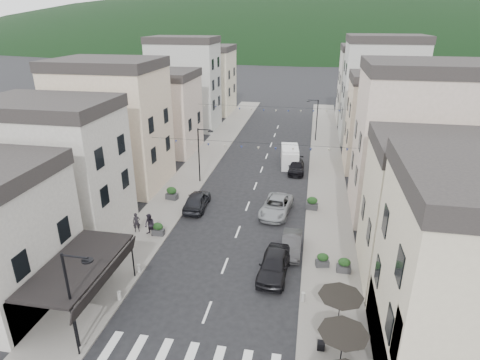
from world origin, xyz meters
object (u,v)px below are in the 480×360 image
(parked_car_a, at_px, (274,265))
(parked_car_b, at_px, (292,244))
(parked_car_e, at_px, (197,200))
(pedestrian_a, at_px, (137,222))
(parked_car_d, at_px, (296,167))
(delivery_van, at_px, (290,156))
(parked_car_c, at_px, (276,206))
(pedestrian_b, at_px, (150,225))

(parked_car_a, relative_size, parked_car_b, 1.17)
(parked_car_e, bearing_deg, parked_car_a, 129.59)
(parked_car_b, relative_size, pedestrian_a, 2.49)
(parked_car_d, xyz_separation_m, delivery_van, (-0.93, 2.30, 0.52))
(parked_car_c, bearing_deg, delivery_van, 95.59)
(parked_car_b, distance_m, delivery_van, 19.58)
(parked_car_c, distance_m, parked_car_e, 7.40)
(parked_car_b, distance_m, parked_car_c, 6.48)
(parked_car_b, height_order, delivery_van, delivery_van)
(parked_car_b, bearing_deg, parked_car_d, 91.95)
(delivery_van, bearing_deg, parked_car_b, -91.36)
(parked_car_d, height_order, pedestrian_a, pedestrian_a)
(parked_car_c, relative_size, pedestrian_a, 3.22)
(parked_car_c, distance_m, parked_car_d, 11.06)
(pedestrian_b, bearing_deg, delivery_van, 87.13)
(pedestrian_a, bearing_deg, parked_car_d, 27.10)
(parked_car_d, xyz_separation_m, parked_car_e, (-8.63, -11.22, 0.16))
(parked_car_a, bearing_deg, parked_car_d, 92.32)
(delivery_van, relative_size, pedestrian_b, 2.73)
(pedestrian_a, distance_m, pedestrian_b, 1.40)
(parked_car_c, relative_size, parked_car_d, 1.19)
(pedestrian_a, height_order, pedestrian_b, pedestrian_b)
(parked_car_c, distance_m, pedestrian_a, 12.34)
(parked_car_c, xyz_separation_m, parked_car_e, (-7.40, -0.23, 0.06))
(parked_car_b, distance_m, pedestrian_a, 12.84)
(parked_car_b, height_order, parked_car_d, parked_car_b)
(parked_car_b, bearing_deg, parked_car_e, 146.97)
(parked_car_a, xyz_separation_m, pedestrian_a, (-11.82, 3.81, 0.12))
(parked_car_d, bearing_deg, pedestrian_a, -127.89)
(delivery_van, bearing_deg, parked_car_a, -94.50)
(parked_car_a, bearing_deg, parked_car_c, 98.39)
(parked_car_c, relative_size, parked_car_e, 1.13)
(parked_car_b, relative_size, parked_car_e, 0.87)
(parked_car_a, xyz_separation_m, parked_car_b, (1.00, 3.14, -0.14))
(parked_car_e, height_order, pedestrian_a, pedestrian_a)
(parked_car_a, relative_size, parked_car_e, 1.03)
(parked_car_a, bearing_deg, pedestrian_a, 165.66)
(parked_car_d, distance_m, pedestrian_a, 20.59)
(parked_car_c, height_order, delivery_van, delivery_van)
(parked_car_d, xyz_separation_m, pedestrian_b, (-10.91, -16.95, 0.42))
(delivery_van, bearing_deg, parked_car_d, -73.77)
(parked_car_b, bearing_deg, pedestrian_a, 177.07)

